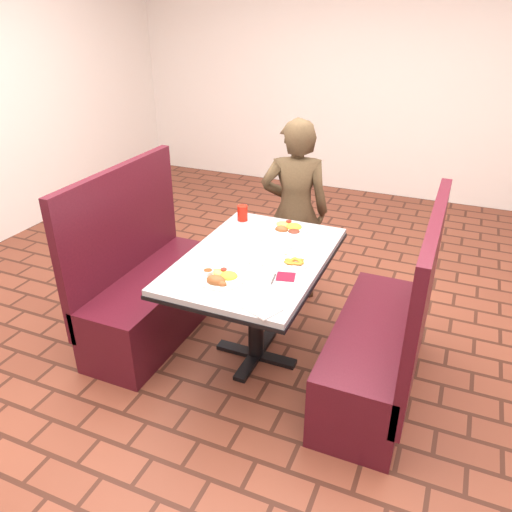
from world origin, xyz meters
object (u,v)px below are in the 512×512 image
(booth_bench_left, at_px, (150,289))
(plantain_plate, at_px, (295,262))
(dining_table, at_px, (256,270))
(far_dinner_plate, at_px, (288,227))
(red_tumbler, at_px, (242,213))
(diner_person, at_px, (295,212))
(near_dinner_plate, at_px, (220,276))
(booth_bench_right, at_px, (383,345))

(booth_bench_left, xyz_separation_m, plantain_plate, (1.04, -0.00, 0.43))
(booth_bench_left, bearing_deg, plantain_plate, -0.26)
(dining_table, relative_size, plantain_plate, 7.14)
(far_dinner_plate, xyz_separation_m, red_tumbler, (-0.35, 0.03, 0.03))
(diner_person, height_order, near_dinner_plate, diner_person)
(dining_table, distance_m, red_tumbler, 0.57)
(diner_person, height_order, red_tumbler, diner_person)
(diner_person, xyz_separation_m, red_tumbler, (-0.24, -0.41, 0.10))
(dining_table, distance_m, plantain_plate, 0.27)
(booth_bench_right, bearing_deg, plantain_plate, -179.50)
(diner_person, bearing_deg, dining_table, 75.75)
(booth_bench_right, relative_size, far_dinner_plate, 4.55)
(booth_bench_right, relative_size, near_dinner_plate, 4.89)
(booth_bench_right, distance_m, near_dinner_plate, 1.03)
(dining_table, height_order, booth_bench_left, booth_bench_left)
(diner_person, xyz_separation_m, far_dinner_plate, (0.11, -0.44, 0.07))
(near_dinner_plate, bearing_deg, plantain_plate, 47.78)
(plantain_plate, height_order, red_tumbler, red_tumbler)
(booth_bench_left, height_order, near_dinner_plate, booth_bench_left)
(dining_table, xyz_separation_m, plantain_plate, (0.24, -0.00, 0.11))
(dining_table, relative_size, booth_bench_right, 1.01)
(diner_person, distance_m, plantain_plate, 0.93)
(booth_bench_left, bearing_deg, near_dinner_plate, -25.09)
(plantain_plate, bearing_deg, dining_table, 178.87)
(near_dinner_plate, relative_size, plantain_plate, 1.45)
(far_dinner_plate, bearing_deg, booth_bench_left, -153.03)
(plantain_plate, bearing_deg, diner_person, 108.95)
(booth_bench_right, xyz_separation_m, far_dinner_plate, (-0.75, 0.43, 0.44))
(dining_table, bearing_deg, booth_bench_left, 180.00)
(diner_person, xyz_separation_m, near_dinner_plate, (-0.01, -1.22, 0.08))
(red_tumbler, bearing_deg, plantain_plate, -40.83)
(booth_bench_left, distance_m, diner_person, 1.20)
(far_dinner_plate, height_order, red_tumbler, red_tumbler)
(booth_bench_left, bearing_deg, diner_person, 49.57)
(dining_table, distance_m, diner_person, 0.87)
(booth_bench_left, height_order, booth_bench_right, same)
(near_dinner_plate, bearing_deg, far_dinner_plate, 81.70)
(red_tumbler, bearing_deg, near_dinner_plate, -73.71)
(booth_bench_left, relative_size, plantain_plate, 7.07)
(booth_bench_left, height_order, far_dinner_plate, booth_bench_left)
(booth_bench_left, xyz_separation_m, diner_person, (0.74, 0.87, 0.37))
(near_dinner_plate, height_order, red_tumbler, red_tumbler)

